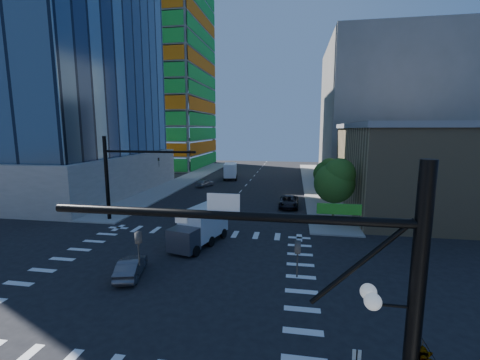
# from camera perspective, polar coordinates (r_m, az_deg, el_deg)

# --- Properties ---
(ground) EXTENTS (160.00, 160.00, 0.00)m
(ground) POSITION_cam_1_polar(r_m,az_deg,el_deg) (23.56, -12.58, -15.93)
(ground) COLOR black
(ground) RESTS_ON ground
(road_markings) EXTENTS (20.00, 20.00, 0.01)m
(road_markings) POSITION_cam_1_polar(r_m,az_deg,el_deg) (23.56, -12.58, -15.92)
(road_markings) COLOR silver
(road_markings) RESTS_ON ground
(sidewalk_ne) EXTENTS (5.00, 60.00, 0.15)m
(sidewalk_ne) POSITION_cam_1_polar(r_m,az_deg,el_deg) (60.64, 13.42, -0.52)
(sidewalk_ne) COLOR gray
(sidewalk_ne) RESTS_ON ground
(sidewalk_nw) EXTENTS (5.00, 60.00, 0.15)m
(sidewalk_nw) POSITION_cam_1_polar(r_m,az_deg,el_deg) (63.99, -9.51, 0.10)
(sidewalk_nw) COLOR gray
(sidewalk_nw) RESTS_ON ground
(construction_building) EXTENTS (25.16, 34.50, 70.60)m
(construction_building) POSITION_cam_1_polar(r_m,az_deg,el_deg) (90.34, -14.58, 18.13)
(construction_building) COLOR gray
(construction_building) RESTS_ON ground
(commercial_building) EXTENTS (20.50, 22.50, 10.60)m
(commercial_building) POSITION_cam_1_polar(r_m,az_deg,el_deg) (45.14, 31.24, 1.93)
(commercial_building) COLOR #998159
(commercial_building) RESTS_ON ground
(bg_building_ne) EXTENTS (24.00, 30.00, 28.00)m
(bg_building_ne) POSITION_cam_1_polar(r_m,az_deg,el_deg) (77.11, 24.11, 11.32)
(bg_building_ne) COLOR slate
(bg_building_ne) RESTS_ON ground
(signal_mast_se) EXTENTS (10.51, 2.48, 9.00)m
(signal_mast_se) POSITION_cam_1_polar(r_m,az_deg,el_deg) (9.79, 23.22, -21.40)
(signal_mast_se) COLOR black
(signal_mast_se) RESTS_ON sidewalk_se
(signal_mast_nw) EXTENTS (10.20, 0.40, 9.00)m
(signal_mast_nw) POSITION_cam_1_polar(r_m,az_deg,el_deg) (36.46, -20.68, 1.57)
(signal_mast_nw) COLOR black
(signal_mast_nw) RESTS_ON sidewalk_nw
(tree_south) EXTENTS (4.16, 4.16, 6.82)m
(tree_south) POSITION_cam_1_polar(r_m,az_deg,el_deg) (34.27, 16.69, -0.04)
(tree_south) COLOR #382316
(tree_south) RESTS_ON sidewalk_ne
(tree_north) EXTENTS (3.54, 3.52, 5.78)m
(tree_north) POSITION_cam_1_polar(r_m,az_deg,el_deg) (46.21, 15.24, 1.40)
(tree_north) COLOR #382316
(tree_north) RESTS_ON sidewalk_ne
(car_nb_far) EXTENTS (2.48, 5.16, 1.42)m
(car_nb_far) POSITION_cam_1_polar(r_m,az_deg,el_deg) (41.45, 8.67, -3.84)
(car_nb_far) COLOR black
(car_nb_far) RESTS_ON ground
(car_sb_near) EXTENTS (2.60, 4.97, 1.38)m
(car_sb_near) POSITION_cam_1_polar(r_m,az_deg,el_deg) (34.94, -8.21, -6.29)
(car_sb_near) COLOR silver
(car_sb_near) RESTS_ON ground
(car_sb_mid) EXTENTS (2.83, 4.31, 1.36)m
(car_sb_mid) POSITION_cam_1_polar(r_m,az_deg,el_deg) (55.92, -6.26, -0.48)
(car_sb_mid) COLOR #96989D
(car_sb_mid) RESTS_ON ground
(car_sb_cross) EXTENTS (2.29, 4.18, 1.31)m
(car_sb_cross) POSITION_cam_1_polar(r_m,az_deg,el_deg) (23.61, -18.79, -14.42)
(car_sb_cross) COLOR #4D4C52
(car_sb_cross) RESTS_ON ground
(box_truck_near) EXTENTS (3.90, 6.29, 3.07)m
(box_truck_near) POSITION_cam_1_polar(r_m,az_deg,el_deg) (27.89, -7.42, -8.80)
(box_truck_near) COLOR black
(box_truck_near) RESTS_ON ground
(box_truck_far) EXTENTS (3.48, 6.37, 3.17)m
(box_truck_far) POSITION_cam_1_polar(r_m,az_deg,el_deg) (64.27, -1.69, 1.45)
(box_truck_far) COLOR black
(box_truck_far) RESTS_ON ground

